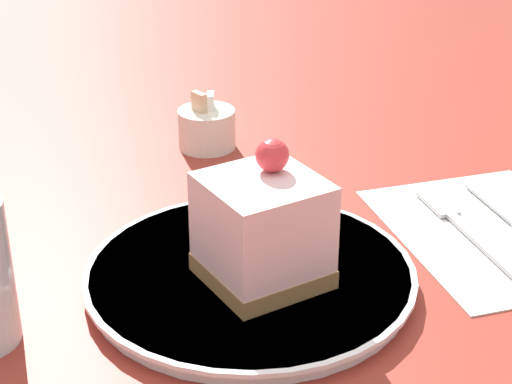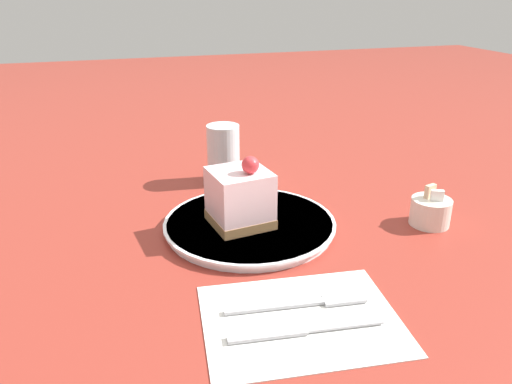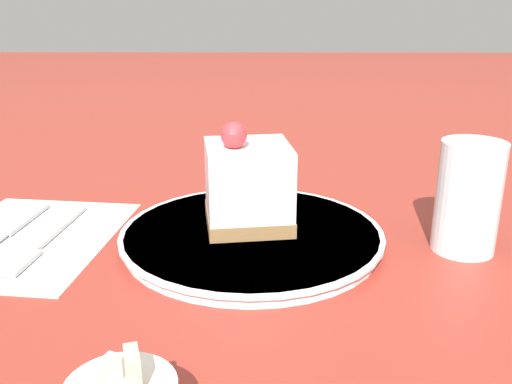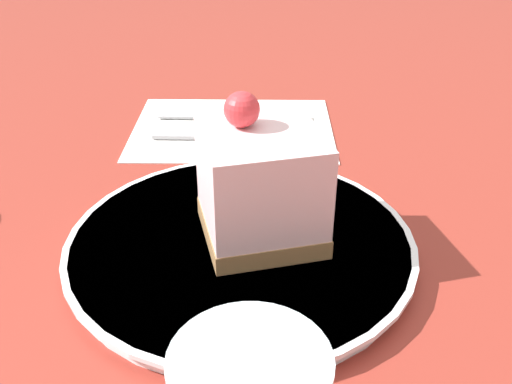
% 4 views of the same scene
% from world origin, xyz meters
% --- Properties ---
extents(ground_plane, '(4.00, 4.00, 0.00)m').
position_xyz_m(ground_plane, '(0.00, 0.00, 0.00)').
color(ground_plane, maroon).
extents(plate, '(0.28, 0.28, 0.02)m').
position_xyz_m(plate, '(0.04, 0.03, 0.01)').
color(plate, white).
rests_on(plate, ground_plane).
extents(cake_slice, '(0.10, 0.10, 0.12)m').
position_xyz_m(cake_slice, '(0.04, 0.01, 0.06)').
color(cake_slice, olive).
rests_on(cake_slice, plate).
extents(napkin, '(0.20, 0.25, 0.00)m').
position_xyz_m(napkin, '(0.28, 0.02, 0.00)').
color(napkin, white).
rests_on(napkin, ground_plane).
extents(fork, '(0.04, 0.18, 0.00)m').
position_xyz_m(fork, '(0.26, 0.04, 0.01)').
color(fork, '#B2B2B7').
rests_on(fork, napkin).
extents(knife, '(0.03, 0.18, 0.00)m').
position_xyz_m(knife, '(0.30, -0.00, 0.01)').
color(knife, '#B2B2B7').
rests_on(knife, napkin).
extents(sugar_bowl, '(0.07, 0.07, 0.07)m').
position_xyz_m(sugar_bowl, '(0.11, 0.32, 0.02)').
color(sugar_bowl, silver).
rests_on(sugar_bowl, ground_plane).
extents(drinking_glass, '(0.06, 0.06, 0.12)m').
position_xyz_m(drinking_glass, '(-0.18, 0.04, 0.06)').
color(drinking_glass, silver).
rests_on(drinking_glass, ground_plane).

